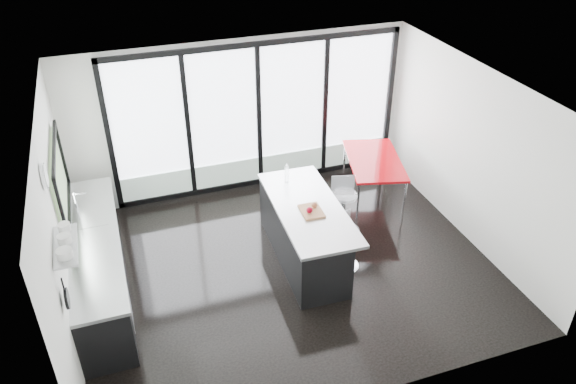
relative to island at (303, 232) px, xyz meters
name	(u,v)px	position (x,y,z in m)	size (l,w,h in m)	color
floor	(288,267)	(-0.29, -0.16, -0.47)	(6.00, 5.00, 0.00)	black
ceiling	(288,94)	(-0.29, -0.16, 2.33)	(6.00, 5.00, 0.00)	white
wall_back	(257,123)	(-0.02, 2.30, 0.80)	(6.00, 0.09, 2.80)	silver
wall_front	(367,310)	(-0.29, -2.66, 0.93)	(6.00, 0.00, 2.80)	silver
wall_left	(59,208)	(-3.27, 0.11, 1.09)	(0.26, 5.00, 2.80)	silver
wall_right	(473,155)	(2.71, -0.16, 0.93)	(0.00, 5.00, 2.80)	silver
counter_cabinets	(99,264)	(-2.96, 0.24, -0.01)	(0.69, 3.24, 1.36)	black
island	(303,232)	(0.00, 0.00, 0.00)	(1.04, 2.31, 1.21)	black
bar_stool_near	(345,248)	(0.52, -0.42, -0.12)	(0.44, 0.44, 0.70)	silver
bar_stool_far	(343,214)	(0.84, 0.38, -0.09)	(0.48, 0.48, 0.77)	silver
red_table	(372,180)	(1.74, 1.14, -0.06)	(0.88, 1.54, 0.82)	#A80910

